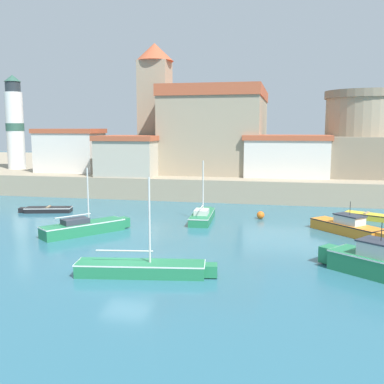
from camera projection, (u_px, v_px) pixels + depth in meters
ground_plane at (126, 265)px, 23.41m from camera, size 200.00×200.00×0.00m
quay_seawall at (227, 171)px, 62.19m from camera, size 120.00×40.00×2.16m
dinghy_yellow_0 at (368, 216)px, 35.03m from camera, size 3.82×2.58×0.54m
motorboat_orange_1 at (348, 227)px, 30.17m from camera, size 4.80×5.01×2.24m
sailboat_green_2 at (84, 227)px, 30.19m from camera, size 4.76×5.64×4.46m
dinghy_black_3 at (47, 209)px, 38.01m from camera, size 4.46×2.14×0.51m
sailboat_green_4 at (143, 268)px, 21.70m from camera, size 6.92×2.31×4.80m
sailboat_green_5 at (202, 216)px, 34.44m from camera, size 1.74×5.63×4.62m
motorboat_green_6 at (381, 263)px, 21.51m from camera, size 5.56×4.74×2.65m
mooring_buoy at (261, 215)px, 35.22m from camera, size 0.60×0.60×0.60m
church at (212, 127)px, 52.56m from camera, size 14.47×16.26×14.38m
fortress at (363, 144)px, 48.05m from camera, size 12.19×12.19×8.78m
lighthouse at (15, 124)px, 53.72m from camera, size 2.12×2.12×11.13m
harbor_shed_near_wharf at (70, 150)px, 50.68m from camera, size 7.19×4.60×4.83m
harbor_shed_mid_row at (287, 156)px, 45.75m from camera, size 8.66×5.35×4.21m
harbor_shed_far_end at (131, 155)px, 47.08m from camera, size 6.26×6.42×4.13m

